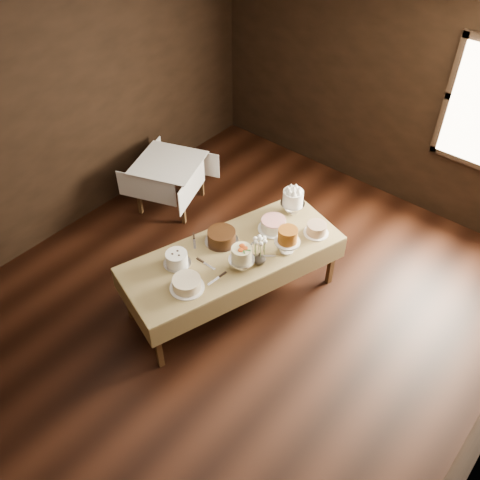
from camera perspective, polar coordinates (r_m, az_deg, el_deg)
name	(u,v)px	position (r m, az deg, el deg)	size (l,w,h in m)	color
floor	(228,315)	(5.71, -1.30, -8.07)	(5.00, 6.00, 0.01)	black
ceiling	(222,63)	(3.96, -1.96, 18.47)	(5.00, 6.00, 0.01)	beige
wall_back	(389,92)	(6.88, 15.72, 15.07)	(5.00, 0.02, 2.80)	black
wall_left	(56,121)	(6.37, -19.16, 11.94)	(0.02, 6.00, 2.80)	black
display_table	(233,256)	(5.39, -0.80, -1.75)	(1.54, 2.42, 0.70)	#3E2611
side_table	(169,167)	(6.77, -7.67, 7.76)	(1.02, 1.02, 0.66)	#3E2611
cake_meringue	(293,202)	(5.79, 5.66, 4.07)	(0.30, 0.30, 0.28)	silver
cake_speckled	(316,229)	(5.59, 8.19, 1.16)	(0.27, 0.27, 0.12)	white
cake_lattice	(273,225)	(5.59, 3.60, 1.60)	(0.37, 0.37, 0.12)	white
cake_caramel	(287,242)	(5.31, 5.08, -0.16)	(0.26, 0.26, 0.30)	white
cake_chocolate	(222,237)	(5.44, -1.99, 0.33)	(0.38, 0.38, 0.14)	silver
cake_flowers	(242,259)	(5.13, 0.17, -2.04)	(0.26, 0.26, 0.27)	silver
cake_swirl	(177,259)	(5.24, -6.79, -2.04)	(0.30, 0.30, 0.14)	silver
cake_cream	(187,284)	(5.01, -5.72, -4.71)	(0.38, 0.38, 0.12)	white
cake_server_a	(209,266)	(5.23, -3.32, -2.79)	(0.24, 0.03, 0.01)	silver
cake_server_b	(214,281)	(5.09, -2.85, -4.40)	(0.24, 0.03, 0.01)	silver
cake_server_c	(254,242)	(5.47, 1.55, -0.18)	(0.24, 0.03, 0.01)	silver
cake_server_d	(268,256)	(5.33, 3.04, -1.70)	(0.24, 0.03, 0.01)	silver
cake_server_e	(195,244)	(5.47, -4.89, -0.40)	(0.24, 0.03, 0.01)	silver
flower_vase	(259,258)	(5.21, 2.09, -1.99)	(0.12, 0.12, 0.13)	#2D2823
flower_bouquet	(260,245)	(5.08, 2.14, -0.52)	(0.14, 0.14, 0.20)	white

